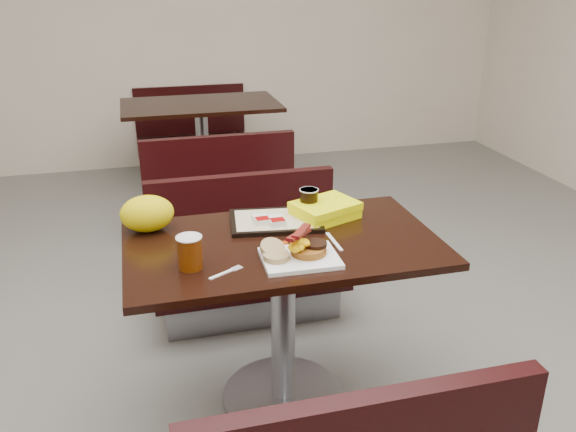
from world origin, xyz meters
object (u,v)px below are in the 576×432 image
object	(u,v)px
table_near	(283,324)
bench_far_s	(216,180)
clamshell	(325,210)
knife	(334,241)
bench_far_n	(193,130)
coffee_cup_far	(309,201)
fork	(221,274)
paper_bag	(147,214)
hashbrown_sleeve_left	(261,219)
hashbrown_sleeve_right	(276,221)
platter	(300,258)
coffee_cup_near	(190,252)
table_far	(203,150)
tray	(276,221)
pancake_stack	(309,250)
bench_near_n	(250,254)

from	to	relation	value
table_near	bench_far_s	xyz separation A→B (m)	(0.00, 1.90, -0.02)
table_near	clamshell	xyz separation A→B (m)	(0.23, 0.18, 0.41)
knife	clamshell	distance (m)	0.24
bench_far_n	coffee_cup_far	distance (m)	3.12
table_near	knife	world-z (taller)	knife
bench_far_s	clamshell	size ratio (longest dim) A/B	3.94
fork	paper_bag	bearing A→B (deg)	88.16
hashbrown_sleeve_left	hashbrown_sleeve_right	world-z (taller)	same
bench_far_s	platter	bearing A→B (deg)	-89.43
coffee_cup_near	table_far	bearing A→B (deg)	82.37
hashbrown_sleeve_left	paper_bag	bearing A→B (deg)	167.39
knife	hashbrown_sleeve_left	xyz separation A→B (m)	(-0.24, 0.22, 0.03)
platter	tray	world-z (taller)	tray
coffee_cup_near	pancake_stack	bearing A→B (deg)	-3.22
bench_far_n	fork	size ratio (longest dim) A/B	7.38
table_near	table_far	xyz separation A→B (m)	(0.00, 2.60, 0.00)
coffee_cup_near	clamshell	world-z (taller)	coffee_cup_near
hashbrown_sleeve_right	clamshell	bearing A→B (deg)	9.28
paper_bag	platter	bearing A→B (deg)	-38.28
hashbrown_sleeve_left	clamshell	size ratio (longest dim) A/B	0.32
clamshell	table_near	bearing A→B (deg)	-162.50
bench_far_s	bench_far_n	distance (m)	1.40
table_far	paper_bag	world-z (taller)	paper_bag
bench_near_n	paper_bag	world-z (taller)	paper_bag
coffee_cup_near	fork	distance (m)	0.14
bench_near_n	coffee_cup_far	xyz separation A→B (m)	(0.17, -0.48, 0.46)
bench_near_n	hashbrown_sleeve_right	distance (m)	0.70
platter	coffee_cup_far	xyz separation A→B (m)	(0.15, 0.39, 0.06)
tray	paper_bag	size ratio (longest dim) A/B	1.74
table_near	coffee_cup_far	bearing A→B (deg)	52.10
coffee_cup_far	paper_bag	world-z (taller)	paper_bag
bench_near_n	hashbrown_sleeve_left	xyz separation A→B (m)	(-0.05, -0.53, 0.42)
table_near	bench_far_n	world-z (taller)	table_near
table_near	hashbrown_sleeve_left	xyz separation A→B (m)	(-0.05, 0.17, 0.40)
bench_far_n	hashbrown_sleeve_left	size ratio (longest dim) A/B	12.49
pancake_stack	coffee_cup_near	size ratio (longest dim) A/B	1.11
tray	platter	bearing A→B (deg)	-81.61
bench_far_s	coffee_cup_far	bearing A→B (deg)	-84.32
table_far	clamshell	distance (m)	2.46
table_near	table_far	size ratio (longest dim) A/B	1.00
coffee_cup_near	clamshell	size ratio (longest dim) A/B	0.47
fork	hashbrown_sleeve_left	world-z (taller)	hashbrown_sleeve_left
pancake_stack	knife	world-z (taller)	pancake_stack
coffee_cup_near	tray	xyz separation A→B (m)	(0.38, 0.31, -0.05)
hashbrown_sleeve_left	fork	bearing A→B (deg)	-124.68
coffee_cup_near	fork	size ratio (longest dim) A/B	0.88
pancake_stack	platter	bearing A→B (deg)	-155.23
coffee_cup_far	paper_bag	size ratio (longest dim) A/B	0.49
platter	coffee_cup_far	world-z (taller)	coffee_cup_far
bench_near_n	bench_far_s	world-z (taller)	same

